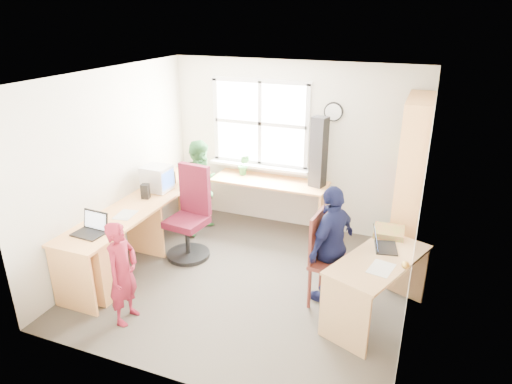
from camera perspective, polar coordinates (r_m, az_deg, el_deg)
room at (r=5.09m, az=-0.52°, el=1.13°), size 3.64×3.44×2.44m
l_desk at (r=5.70m, az=-14.41°, el=-5.62°), size 2.38×2.95×0.75m
right_desk at (r=4.85m, az=14.95°, el=-10.03°), size 0.98×1.36×0.71m
bookshelf at (r=5.87m, az=18.67°, el=0.54°), size 0.30×1.02×2.10m
swivel_chair at (r=5.95m, az=-8.21°, el=-3.26°), size 0.62×0.62×1.20m
wooden_chair at (r=4.98m, az=8.86°, el=-7.89°), size 0.49×0.49×1.05m
crt_monitor at (r=6.22m, az=-12.27°, el=1.67°), size 0.36×0.32×0.34m
laptop_left at (r=5.30m, az=-19.86°, el=-4.28°), size 0.35×0.29×0.23m
laptop_right at (r=4.93m, az=15.43°, el=-6.28°), size 0.30×0.34×0.21m
speaker_a at (r=6.03m, az=-13.66°, el=0.08°), size 0.12×0.12×0.19m
speaker_b at (r=6.47m, az=-10.51°, el=1.74°), size 0.09×0.09×0.17m
cd_tower at (r=6.21m, az=7.84°, el=4.94°), size 0.23×0.22×0.97m
game_box at (r=5.25m, az=16.27°, el=-4.78°), size 0.34×0.34×0.06m
paper_a at (r=5.64m, az=-16.02°, el=-2.75°), size 0.25×0.32×0.00m
paper_b at (r=4.59m, az=15.37°, el=-9.19°), size 0.26×0.33×0.00m
potted_plant at (r=6.68m, az=-1.52°, el=3.42°), size 0.19×0.16×0.31m
person_red at (r=4.85m, az=-16.33°, el=-9.68°), size 0.28×0.41×1.11m
person_green at (r=6.52m, az=-6.73°, el=0.65°), size 0.62×0.74×1.35m
person_navy at (r=5.00m, az=9.44°, el=-6.50°), size 0.57×0.85×1.34m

